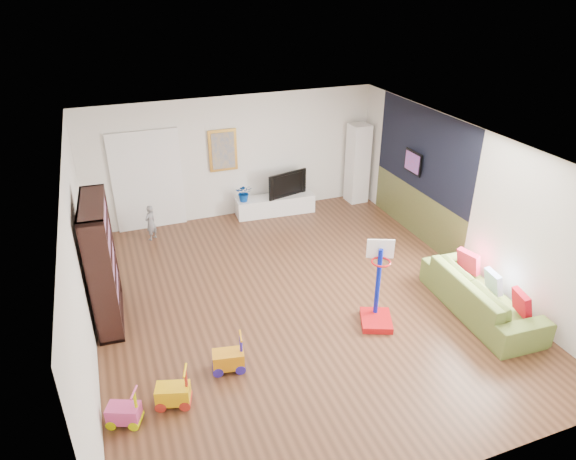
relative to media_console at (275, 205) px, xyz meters
name	(u,v)px	position (x,y,z in m)	size (l,w,h in m)	color
floor	(296,300)	(-0.83, -3.42, -0.21)	(6.50, 7.50, 0.00)	brown
ceiling	(298,148)	(-0.83, -3.42, 2.49)	(6.50, 7.50, 0.00)	white
wall_back	(234,157)	(-0.83, 0.33, 1.14)	(6.50, 0.00, 2.70)	silver
wall_front	(438,391)	(-0.83, -7.17, 1.14)	(6.50, 0.00, 2.70)	silver
wall_left	(80,267)	(-4.08, -3.42, 1.14)	(0.00, 7.50, 2.70)	silver
wall_right	(465,200)	(2.42, -3.42, 1.14)	(0.00, 7.50, 2.70)	white
navy_accent	(423,151)	(2.41, -2.02, 1.64)	(0.01, 3.20, 1.70)	black
olive_wainscot	(415,212)	(2.41, -2.02, 0.29)	(0.01, 3.20, 1.00)	brown
doorway	(148,182)	(-2.73, 0.29, 0.84)	(1.45, 0.06, 2.10)	white
painting_back	(223,150)	(-1.08, 0.29, 1.34)	(0.62, 0.06, 0.92)	gold
artwork_right	(413,162)	(2.34, -1.82, 1.34)	(0.04, 0.56, 0.46)	#7F3F8C
media_console	(275,205)	(0.00, 0.00, 0.00)	(1.79, 0.45, 0.42)	white
tall_cabinet	(358,163)	(2.08, 0.02, 0.73)	(0.44, 0.44, 1.89)	white
bookshelf	(102,263)	(-3.81, -2.82, 0.81)	(0.37, 1.40, 2.04)	black
sofa	(481,295)	(1.86, -4.79, 0.12)	(2.28, 0.89, 0.67)	olive
basketball_hoop	(379,286)	(0.12, -4.47, 0.49)	(0.48, 0.59, 1.40)	red
ride_on_yellow	(172,388)	(-3.18, -5.05, 0.08)	(0.43, 0.27, 0.57)	#F1B40A
ride_on_orange	(228,354)	(-2.35, -4.68, 0.08)	(0.44, 0.27, 0.58)	orange
ride_on_pink	(123,408)	(-3.80, -5.15, 0.05)	(0.40, 0.24, 0.53)	#D03E81
child	(151,223)	(-2.83, -0.28, 0.17)	(0.28, 0.18, 0.76)	slate
tv	(285,183)	(0.25, 0.02, 0.50)	(1.00, 0.13, 0.58)	black
vase_plant	(244,193)	(-0.73, 0.00, 0.41)	(0.36, 0.31, 0.40)	navy
pillow_left	(522,303)	(2.05, -5.42, 0.32)	(0.10, 0.39, 0.39)	#AD0B1A
pillow_center	(494,282)	(2.07, -4.78, 0.32)	(0.10, 0.37, 0.37)	white
pillow_right	(468,262)	(2.10, -4.11, 0.32)	(0.11, 0.41, 0.41)	#BC1C3B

